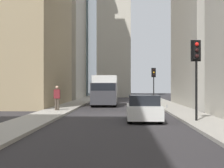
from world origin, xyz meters
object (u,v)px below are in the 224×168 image
object	(u,v)px
traffic_light_midblock	(154,76)
discarded_bottle	(167,106)
delivery_truck	(105,90)
sedan_white	(144,109)
traffic_light_foreground	(196,61)
pedestrian	(57,97)

from	to	relation	value
traffic_light_midblock	discarded_bottle	size ratio (longest dim) A/B	14.26
delivery_truck	traffic_light_midblock	distance (m)	11.23
delivery_truck	sedan_white	bearing A→B (deg)	-169.74
sedan_white	discarded_bottle	world-z (taller)	sedan_white
sedan_white	traffic_light_foreground	bearing A→B (deg)	-110.92
traffic_light_midblock	delivery_truck	bearing A→B (deg)	151.30
traffic_light_foreground	discarded_bottle	world-z (taller)	traffic_light_foreground
traffic_light_foreground	pedestrian	distance (m)	11.76
pedestrian	discarded_bottle	world-z (taller)	pedestrian
sedan_white	pedestrian	distance (m)	9.04
pedestrian	discarded_bottle	xyz separation A→B (m)	(3.46, -8.27, -0.85)
pedestrian	traffic_light_midblock	bearing A→B (deg)	-24.57
sedan_white	discarded_bottle	distance (m)	10.63
discarded_bottle	traffic_light_midblock	bearing A→B (deg)	-0.48
delivery_truck	traffic_light_foreground	bearing A→B (deg)	-161.76
traffic_light_midblock	pedestrian	xyz separation A→B (m)	(-18.36, 8.39, -1.87)
delivery_truck	discarded_bottle	xyz separation A→B (m)	(-5.13, -5.22, -1.21)
sedan_white	discarded_bottle	size ratio (longest dim) A/B	15.93
delivery_truck	sedan_white	world-z (taller)	delivery_truck
traffic_light_midblock	pedestrian	size ratio (longest dim) A/B	2.18
delivery_truck	traffic_light_foreground	xyz separation A→B (m)	(-16.48, -5.43, 1.72)
delivery_truck	sedan_white	xyz separation A→B (m)	(-15.47, -2.80, -0.80)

